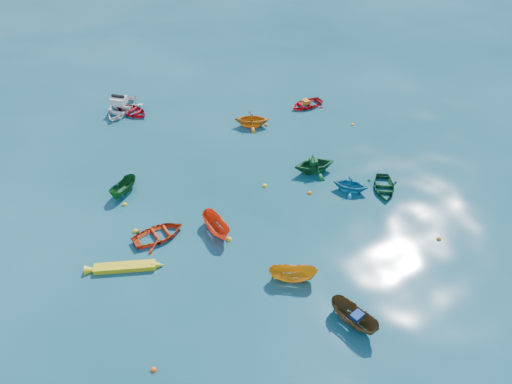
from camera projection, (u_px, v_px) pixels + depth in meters
ground at (299, 241)px, 30.64m from camera, size 160.00×160.00×0.00m
sampan_brown_mid at (353, 323)px, 25.96m from camera, size 1.62×3.12×1.15m
sampan_yellow_mid at (293, 280)px, 28.23m from camera, size 2.83×2.45×1.06m
dinghy_green_e at (383, 189)px, 34.53m from camera, size 3.44×3.60×0.61m
dinghy_cyan_se at (350, 191)px, 34.43m from camera, size 3.13×3.17×1.26m
dinghy_red_nw at (159, 237)px, 30.90m from camera, size 3.31×2.39×0.68m
sampan_orange_n at (217, 232)px, 31.27m from camera, size 1.16×2.91×1.11m
dinghy_green_n at (314, 172)px, 36.12m from camera, size 3.58×3.30×1.57m
dinghy_red_ne at (306, 106)px, 43.50m from camera, size 3.03×2.19×0.62m
dinghy_red_far at (133, 113)px, 42.55m from camera, size 3.22×3.68×0.64m
dinghy_orange_far at (252, 126)px, 40.99m from camera, size 3.68×3.57×1.48m
sampan_green_far at (125, 193)px, 34.26m from camera, size 2.66×2.18×0.98m
kayak_yellow at (125, 269)px, 28.86m from camera, size 4.06×2.41×0.43m
motorboat_white at (121, 111)px, 42.83m from camera, size 5.01×5.03×1.46m
tarp_blue_a at (357, 316)px, 25.41m from camera, size 0.69×0.57×0.30m
tarp_green_b at (313, 161)px, 35.51m from camera, size 0.63×0.74×0.31m
tarp_orange_b at (306, 102)px, 43.17m from camera, size 0.50×0.65×0.31m
buoy_or_a at (154, 370)px, 23.87m from camera, size 0.31×0.31×0.31m
buoy_ye_a at (229, 240)px, 30.72m from camera, size 0.38×0.38×0.38m
buoy_or_b at (439, 239)px, 30.73m from camera, size 0.30×0.30×0.30m
buoy_ye_b at (135, 232)px, 31.27m from camera, size 0.37×0.37×0.37m
buoy_or_c at (134, 266)px, 29.05m from camera, size 0.34×0.34×0.34m
buoy_ye_c at (264, 186)px, 34.82m from camera, size 0.36×0.36×0.36m
buoy_or_d at (310, 193)px, 34.20m from camera, size 0.34×0.34×0.34m
buoy_ye_d at (125, 205)px, 33.27m from camera, size 0.33×0.33×0.33m
buoy_or_e at (266, 125)px, 41.03m from camera, size 0.31×0.31×0.31m
buoy_ye_e at (353, 125)px, 41.07m from camera, size 0.30×0.30×0.30m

